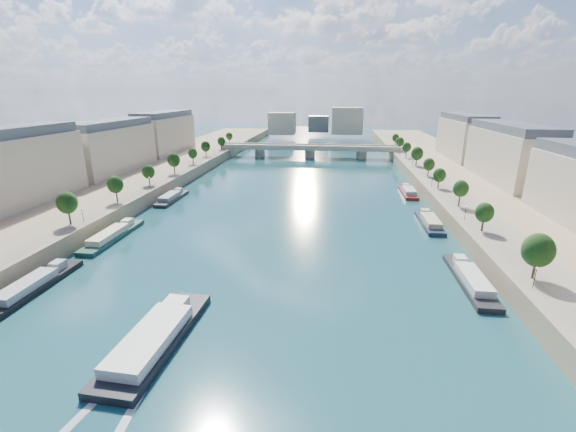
# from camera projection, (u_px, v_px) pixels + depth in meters

# --- Properties ---
(ground) EXTENTS (700.00, 700.00, 0.00)m
(ground) POSITION_uv_depth(u_px,v_px,m) (286.00, 214.00, 129.96)
(ground) COLOR #0E3A3E
(ground) RESTS_ON ground
(quay_left) EXTENTS (44.00, 520.00, 5.00)m
(quay_left) POSITION_uv_depth(u_px,v_px,m) (87.00, 200.00, 137.49)
(quay_left) COLOR #9E8460
(quay_left) RESTS_ON ground
(quay_right) EXTENTS (44.00, 520.00, 5.00)m
(quay_right) POSITION_uv_depth(u_px,v_px,m) (513.00, 215.00, 120.89)
(quay_right) COLOR #9E8460
(quay_right) RESTS_ON ground
(pave_left) EXTENTS (14.00, 520.00, 0.10)m
(pave_left) POSITION_uv_depth(u_px,v_px,m) (125.00, 194.00, 134.98)
(pave_left) COLOR gray
(pave_left) RESTS_ON quay_left
(pave_right) EXTENTS (14.00, 520.00, 0.10)m
(pave_right) POSITION_uv_depth(u_px,v_px,m) (464.00, 205.00, 121.83)
(pave_right) COLOR gray
(pave_right) RESTS_ON quay_right
(trees_left) EXTENTS (4.80, 268.80, 8.26)m
(trees_left) POSITION_uv_depth(u_px,v_px,m) (132.00, 178.00, 134.97)
(trees_left) COLOR #382B1E
(trees_left) RESTS_ON ground
(trees_right) EXTENTS (4.80, 268.80, 8.26)m
(trees_right) POSITION_uv_depth(u_px,v_px,m) (451.00, 182.00, 129.85)
(trees_right) COLOR #382B1E
(trees_right) RESTS_ON ground
(lamps_left) EXTENTS (0.36, 200.36, 4.28)m
(lamps_left) POSITION_uv_depth(u_px,v_px,m) (121.00, 194.00, 124.17)
(lamps_left) COLOR black
(lamps_left) RESTS_ON ground
(lamps_right) EXTENTS (0.36, 200.36, 4.28)m
(lamps_right) POSITION_uv_depth(u_px,v_px,m) (446.00, 193.00, 126.24)
(lamps_right) COLOR black
(lamps_right) RESTS_ON ground
(buildings_left) EXTENTS (16.00, 226.00, 23.20)m
(buildings_left) POSITION_uv_depth(u_px,v_px,m) (68.00, 155.00, 146.05)
(buildings_left) COLOR #BBA890
(buildings_left) RESTS_ON ground
(buildings_right) EXTENTS (16.00, 226.00, 23.20)m
(buildings_right) POSITION_uv_depth(u_px,v_px,m) (547.00, 165.00, 126.45)
(buildings_right) COLOR #BBA890
(buildings_right) RESTS_ON ground
(skyline) EXTENTS (79.00, 42.00, 22.00)m
(skyline) POSITION_uv_depth(u_px,v_px,m) (322.00, 122.00, 332.50)
(skyline) COLOR #BBA890
(skyline) RESTS_ON ground
(bridge) EXTENTS (112.00, 12.00, 8.15)m
(bridge) POSITION_uv_depth(u_px,v_px,m) (310.00, 150.00, 240.67)
(bridge) COLOR #C1B79E
(bridge) RESTS_ON ground
(tour_barge) EXTENTS (9.34, 28.00, 3.77)m
(tour_barge) POSITION_uv_depth(u_px,v_px,m) (156.00, 338.00, 62.78)
(tour_barge) COLOR black
(tour_barge) RESTS_ON ground
(wake) EXTENTS (10.75, 26.02, 0.04)m
(wake) POSITION_uv_depth(u_px,v_px,m) (97.00, 426.00, 47.41)
(wake) COLOR silver
(wake) RESTS_ON ground
(moored_barges_left) EXTENTS (5.00, 155.21, 3.60)m
(moored_barges_left) POSITION_uv_depth(u_px,v_px,m) (61.00, 269.00, 87.57)
(moored_barges_left) COLOR #162131
(moored_barges_left) RESTS_ON ground
(moored_barges_right) EXTENTS (5.00, 164.33, 3.60)m
(moored_barges_right) POSITION_uv_depth(u_px,v_px,m) (456.00, 260.00, 92.13)
(moored_barges_right) COLOR black
(moored_barges_right) RESTS_ON ground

